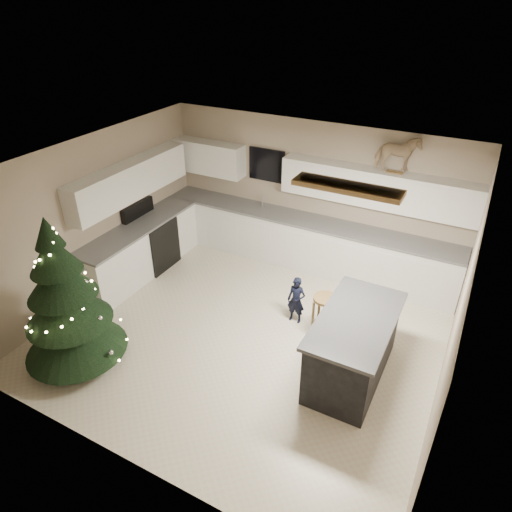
% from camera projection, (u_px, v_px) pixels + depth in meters
% --- Properties ---
extents(ground_plane, '(5.50, 5.50, 0.00)m').
position_uv_depth(ground_plane, '(245.00, 332.00, 6.90)').
color(ground_plane, beige).
extents(room_shell, '(5.52, 5.02, 2.61)m').
position_uv_depth(room_shell, '(245.00, 229.00, 5.99)').
color(room_shell, tan).
rests_on(room_shell, ground_plane).
extents(cabinetry, '(5.50, 3.20, 2.00)m').
position_uv_depth(cabinetry, '(245.00, 230.00, 8.12)').
color(cabinetry, white).
rests_on(cabinetry, ground_plane).
extents(island, '(0.90, 1.70, 0.95)m').
position_uv_depth(island, '(353.00, 347.00, 5.91)').
color(island, black).
rests_on(island, ground_plane).
extents(bar_stool, '(0.36, 0.36, 0.68)m').
position_uv_depth(bar_stool, '(325.00, 307.00, 6.59)').
color(bar_stool, brown).
rests_on(bar_stool, ground_plane).
extents(christmas_tree, '(1.39, 1.34, 2.22)m').
position_uv_depth(christmas_tree, '(67.00, 308.00, 5.91)').
color(christmas_tree, '#3F2816').
rests_on(christmas_tree, ground_plane).
extents(toddler, '(0.29, 0.19, 0.77)m').
position_uv_depth(toddler, '(296.00, 300.00, 6.93)').
color(toddler, black).
rests_on(toddler, ground_plane).
extents(rocking_horse, '(0.72, 0.53, 0.58)m').
position_uv_depth(rocking_horse, '(397.00, 154.00, 6.92)').
color(rocking_horse, brown).
rests_on(rocking_horse, cabinetry).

